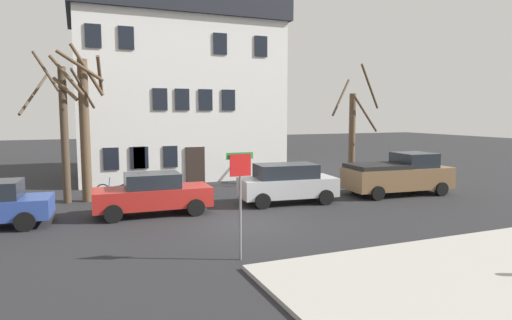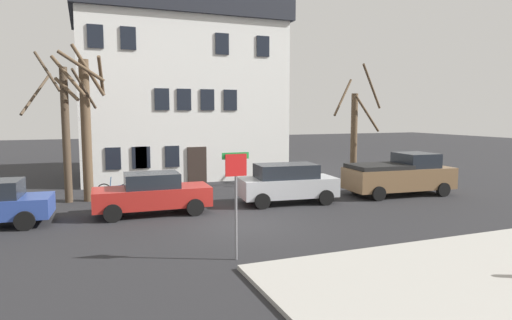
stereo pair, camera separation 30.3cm
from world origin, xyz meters
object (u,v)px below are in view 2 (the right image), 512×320
(car_silver_wagon, at_px, (287,183))
(bicycle_leaning, at_px, (115,191))
(tree_bare_far, at_px, (355,133))
(car_red_sedan, at_px, (152,193))
(pickup_truck_brown, at_px, (400,175))
(street_sign_pole, at_px, (236,186))
(tree_bare_near, at_px, (65,129))
(tree_bare_mid, at_px, (85,122))
(building_main, at_px, (179,88))

(car_silver_wagon, height_order, bicycle_leaning, car_silver_wagon)
(tree_bare_far, relative_size, car_red_sedan, 1.44)
(pickup_truck_brown, height_order, street_sign_pole, street_sign_pole)
(tree_bare_far, height_order, bicycle_leaning, tree_bare_far)
(car_red_sedan, xyz_separation_m, car_silver_wagon, (5.96, -0.02, 0.08))
(tree_bare_near, distance_m, pickup_truck_brown, 15.96)
(car_red_sedan, xyz_separation_m, street_sign_pole, (1.34, -6.45, 1.24))
(pickup_truck_brown, distance_m, bicycle_leaning, 13.86)
(tree_bare_near, relative_size, tree_bare_mid, 0.96)
(tree_bare_mid, xyz_separation_m, car_red_sedan, (2.38, -3.69, -2.82))
(street_sign_pole, relative_size, bicycle_leaning, 1.81)
(tree_bare_mid, bearing_deg, tree_bare_far, -1.53)
(tree_bare_far, xyz_separation_m, bicycle_leaning, (-12.92, 0.66, -2.57))
(pickup_truck_brown, bearing_deg, street_sign_pole, -149.71)
(tree_bare_near, xyz_separation_m, tree_bare_mid, (0.88, -0.08, 0.32))
(tree_bare_far, relative_size, street_sign_pole, 2.23)
(tree_bare_mid, height_order, bicycle_leaning, tree_bare_mid)
(tree_bare_far, xyz_separation_m, car_red_sedan, (-11.74, -3.31, -2.10))
(street_sign_pole, bearing_deg, car_red_sedan, 101.75)
(tree_bare_mid, distance_m, car_silver_wagon, 9.52)
(tree_bare_far, xyz_separation_m, pickup_truck_brown, (0.28, -3.53, -1.94))
(building_main, bearing_deg, street_sign_pole, -96.65)
(tree_bare_near, distance_m, car_red_sedan, 5.57)
(car_silver_wagon, height_order, pickup_truck_brown, pickup_truck_brown)
(car_silver_wagon, height_order, street_sign_pole, street_sign_pole)
(building_main, distance_m, car_red_sedan, 12.41)
(tree_bare_mid, xyz_separation_m, bicycle_leaning, (1.19, 0.28, -3.28))
(car_red_sedan, xyz_separation_m, bicycle_leaning, (-1.18, 3.97, -0.47))
(car_red_sedan, relative_size, car_silver_wagon, 1.03)
(tree_bare_mid, distance_m, tree_bare_far, 14.14)
(car_red_sedan, distance_m, car_silver_wagon, 5.96)
(building_main, distance_m, pickup_truck_brown, 14.85)
(tree_bare_near, bearing_deg, tree_bare_mid, -5.32)
(tree_bare_mid, distance_m, bicycle_leaning, 3.50)
(tree_bare_mid, distance_m, pickup_truck_brown, 15.15)
(building_main, bearing_deg, bicycle_leaning, -123.21)
(building_main, xyz_separation_m, bicycle_leaning, (-4.55, -6.95, -5.29))
(pickup_truck_brown, bearing_deg, bicycle_leaning, 162.40)
(tree_bare_far, bearing_deg, building_main, 137.73)
(building_main, bearing_deg, tree_bare_far, -42.27)
(building_main, distance_m, street_sign_pole, 17.86)
(pickup_truck_brown, xyz_separation_m, street_sign_pole, (-10.67, -6.23, 1.08))
(car_red_sedan, height_order, bicycle_leaning, car_red_sedan)
(pickup_truck_brown, bearing_deg, building_main, 127.82)
(building_main, distance_m, tree_bare_mid, 9.45)
(street_sign_pole, bearing_deg, bicycle_leaning, 103.62)
(building_main, relative_size, tree_bare_far, 1.92)
(tree_bare_near, xyz_separation_m, car_red_sedan, (3.25, -3.77, -2.50))
(building_main, distance_m, tree_bare_near, 10.02)
(tree_bare_mid, relative_size, car_red_sedan, 1.52)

